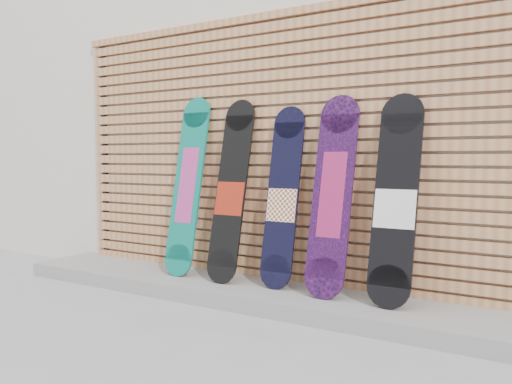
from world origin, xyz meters
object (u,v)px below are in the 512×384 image
(snowboard_0, at_px, (188,185))
(snowboard_2, at_px, (283,198))
(snowboard_1, at_px, (231,191))
(snowboard_3, at_px, (332,194))
(snowboard_4, at_px, (396,200))

(snowboard_0, xyz_separation_m, snowboard_2, (0.91, 0.02, -0.07))
(snowboard_0, distance_m, snowboard_1, 0.45)
(snowboard_3, height_order, snowboard_4, snowboard_3)
(snowboard_2, relative_size, snowboard_4, 0.97)
(snowboard_0, bearing_deg, snowboard_4, -0.37)
(snowboard_2, height_order, snowboard_3, snowboard_3)
(snowboard_1, distance_m, snowboard_2, 0.46)
(snowboard_2, bearing_deg, snowboard_1, -175.77)
(snowboard_1, relative_size, snowboard_3, 1.01)
(snowboard_0, bearing_deg, snowboard_2, 1.40)
(snowboard_2, distance_m, snowboard_4, 0.88)
(snowboard_3, bearing_deg, snowboard_4, -0.33)
(snowboard_3, xyz_separation_m, snowboard_4, (0.46, -0.00, -0.02))
(snowboard_2, relative_size, snowboard_3, 0.96)
(snowboard_2, xyz_separation_m, snowboard_3, (0.42, -0.03, 0.04))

